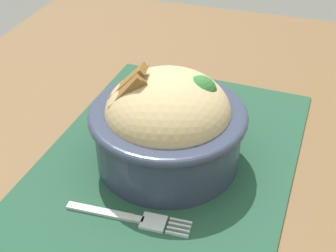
# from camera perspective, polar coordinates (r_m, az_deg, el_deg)

# --- Properties ---
(table) EXTENTS (1.03, 0.83, 0.71)m
(table) POSITION_cam_1_polar(r_m,az_deg,el_deg) (0.60, 1.01, -11.18)
(table) COLOR brown
(table) RESTS_ON ground_plane
(placemat) EXTENTS (0.46, 0.32, 0.00)m
(placemat) POSITION_cam_1_polar(r_m,az_deg,el_deg) (0.56, -0.55, -5.25)
(placemat) COLOR #1E422D
(placemat) RESTS_ON table
(bowl) EXTENTS (0.20, 0.20, 0.13)m
(bowl) POSITION_cam_1_polar(r_m,az_deg,el_deg) (0.53, 0.03, 0.34)
(bowl) COLOR #2D3347
(bowl) RESTS_ON placemat
(fork) EXTENTS (0.02, 0.14, 0.00)m
(fork) POSITION_cam_1_polar(r_m,az_deg,el_deg) (0.49, -4.25, -11.31)
(fork) COLOR #B7B7B7
(fork) RESTS_ON placemat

